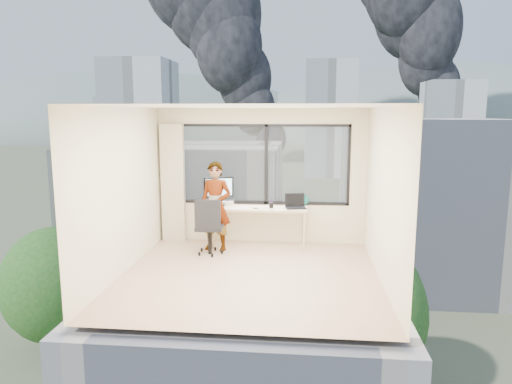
# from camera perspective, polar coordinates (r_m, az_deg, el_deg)

# --- Properties ---
(floor) EXTENTS (4.00, 4.00, 0.01)m
(floor) POSITION_cam_1_polar(r_m,az_deg,el_deg) (7.42, -0.77, -10.09)
(floor) COLOR tan
(floor) RESTS_ON ground
(ceiling) EXTENTS (4.00, 4.00, 0.01)m
(ceiling) POSITION_cam_1_polar(r_m,az_deg,el_deg) (6.99, -0.82, 10.42)
(ceiling) COLOR white
(ceiling) RESTS_ON ground
(wall_front) EXTENTS (4.00, 0.01, 2.60)m
(wall_front) POSITION_cam_1_polar(r_m,az_deg,el_deg) (5.15, -3.28, -3.90)
(wall_front) COLOR beige
(wall_front) RESTS_ON ground
(wall_left) EXTENTS (0.01, 4.00, 2.60)m
(wall_left) POSITION_cam_1_polar(r_m,az_deg,el_deg) (7.57, -16.01, 0.11)
(wall_left) COLOR beige
(wall_left) RESTS_ON ground
(wall_right) EXTENTS (0.01, 4.00, 2.60)m
(wall_right) POSITION_cam_1_polar(r_m,az_deg,el_deg) (7.15, 15.35, -0.41)
(wall_right) COLOR beige
(wall_right) RESTS_ON ground
(window_wall) EXTENTS (3.30, 0.16, 1.55)m
(window_wall) POSITION_cam_1_polar(r_m,az_deg,el_deg) (9.02, 0.94, 3.40)
(window_wall) COLOR black
(window_wall) RESTS_ON ground
(curtain) EXTENTS (0.45, 0.14, 2.30)m
(curtain) POSITION_cam_1_polar(r_m,az_deg,el_deg) (9.27, -10.10, 1.08)
(curtain) COLOR beige
(curtain) RESTS_ON floor
(desk) EXTENTS (1.80, 0.60, 0.75)m
(desk) POSITION_cam_1_polar(r_m,az_deg,el_deg) (8.89, 0.42, -4.22)
(desk) COLOR #D5B68E
(desk) RESTS_ON floor
(chair) EXTENTS (0.56, 0.56, 1.05)m
(chair) POSITION_cam_1_polar(r_m,az_deg,el_deg) (8.38, -5.69, -4.09)
(chair) COLOR black
(chair) RESTS_ON floor
(person) EXTENTS (0.67, 0.51, 1.64)m
(person) POSITION_cam_1_polar(r_m,az_deg,el_deg) (8.56, -4.95, -1.76)
(person) COLOR #2D2D33
(person) RESTS_ON floor
(monitor) EXTENTS (0.58, 0.29, 0.57)m
(monitor) POSITION_cam_1_polar(r_m,az_deg,el_deg) (8.92, -4.58, 0.10)
(monitor) COLOR black
(monitor) RESTS_ON desk
(game_console) EXTENTS (0.28, 0.24, 0.07)m
(game_console) POSITION_cam_1_polar(r_m,az_deg,el_deg) (9.14, -3.61, -1.25)
(game_console) COLOR white
(game_console) RESTS_ON desk
(laptop) EXTENTS (0.44, 0.46, 0.24)m
(laptop) POSITION_cam_1_polar(r_m,az_deg,el_deg) (8.72, 4.90, -1.21)
(laptop) COLOR black
(laptop) RESTS_ON desk
(cellphone) EXTENTS (0.10, 0.05, 0.01)m
(cellphone) POSITION_cam_1_polar(r_m,az_deg,el_deg) (8.69, -0.03, -1.98)
(cellphone) COLOR black
(cellphone) RESTS_ON desk
(pen_cup) EXTENTS (0.08, 0.08, 0.10)m
(pen_cup) POSITION_cam_1_polar(r_m,az_deg,el_deg) (8.75, 1.88, -1.62)
(pen_cup) COLOR black
(pen_cup) RESTS_ON desk
(handbag) EXTENTS (0.29, 0.17, 0.21)m
(handbag) POSITION_cam_1_polar(r_m,az_deg,el_deg) (8.98, 5.64, -0.98)
(handbag) COLOR #0D4F4E
(handbag) RESTS_ON desk
(exterior_ground) EXTENTS (400.00, 400.00, 0.04)m
(exterior_ground) POSITION_cam_1_polar(r_m,az_deg,el_deg) (128.01, 5.23, 2.15)
(exterior_ground) COLOR #515B3D
(exterior_ground) RESTS_ON ground
(near_bldg_a) EXTENTS (16.00, 12.00, 14.00)m
(near_bldg_a) POSITION_cam_1_polar(r_m,az_deg,el_deg) (39.38, -8.96, -4.49)
(near_bldg_a) COLOR beige
(near_bldg_a) RESTS_ON exterior_ground
(near_bldg_b) EXTENTS (14.00, 13.00, 16.00)m
(near_bldg_b) POSITION_cam_1_polar(r_m,az_deg,el_deg) (47.09, 19.31, -1.35)
(near_bldg_b) COLOR white
(near_bldg_b) RESTS_ON exterior_ground
(far_tower_a) EXTENTS (14.00, 14.00, 28.00)m
(far_tower_a) POSITION_cam_1_polar(r_m,az_deg,el_deg) (108.07, -13.85, 7.99)
(far_tower_a) COLOR silver
(far_tower_a) RESTS_ON exterior_ground
(far_tower_b) EXTENTS (13.00, 13.00, 30.00)m
(far_tower_b) POSITION_cam_1_polar(r_m,az_deg,el_deg) (127.16, 8.99, 8.80)
(far_tower_b) COLOR silver
(far_tower_b) RESTS_ON exterior_ground
(far_tower_c) EXTENTS (15.00, 15.00, 26.00)m
(far_tower_c) POSITION_cam_1_polar(r_m,az_deg,el_deg) (153.49, 22.57, 7.56)
(far_tower_c) COLOR silver
(far_tower_c) RESTS_ON exterior_ground
(far_tower_d) EXTENTS (16.00, 14.00, 22.00)m
(far_tower_d) POSITION_cam_1_polar(r_m,az_deg,el_deg) (168.39, -15.67, 7.37)
(far_tower_d) COLOR silver
(far_tower_d) RESTS_ON exterior_ground
(hill_a) EXTENTS (288.00, 216.00, 90.00)m
(hill_a) POSITION_cam_1_polar(r_m,az_deg,el_deg) (348.93, -14.73, 6.57)
(hill_a) COLOR slate
(hill_a) RESTS_ON exterior_ground
(hill_b) EXTENTS (300.00, 220.00, 96.00)m
(hill_b) POSITION_cam_1_polar(r_m,az_deg,el_deg) (342.06, 22.61, 6.10)
(hill_b) COLOR slate
(hill_b) RESTS_ON exterior_ground
(tree_a) EXTENTS (7.00, 7.00, 8.00)m
(tree_a) POSITION_cam_1_polar(r_m,az_deg,el_deg) (35.71, -23.36, -11.71)
(tree_a) COLOR #1D4E1A
(tree_a) RESTS_ON exterior_ground
(tree_b) EXTENTS (7.60, 7.60, 9.00)m
(tree_b) POSITION_cam_1_polar(r_m,az_deg,el_deg) (27.86, 12.18, -16.14)
(tree_b) COLOR #1D4E1A
(tree_b) RESTS_ON exterior_ground
(smoke_plume_b) EXTENTS (30.00, 18.00, 70.00)m
(smoke_plume_b) POSITION_cam_1_polar(r_m,az_deg,el_deg) (186.68, 23.46, 16.37)
(smoke_plume_b) COLOR black
(smoke_plume_b) RESTS_ON exterior_ground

